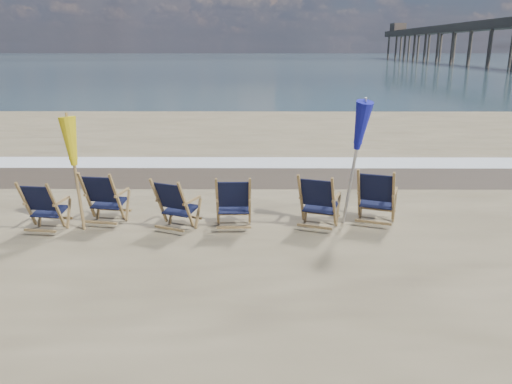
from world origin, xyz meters
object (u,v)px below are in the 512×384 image
beach_chair_4 (334,204)px  umbrella_blue (355,129)px  beach_chair_5 (393,199)px  umbrella_yellow (73,148)px  fishing_pier (508,37)px  beach_chair_0 (56,208)px  beach_chair_3 (250,203)px  beach_chair_1 (117,199)px  beach_chair_2 (186,207)px

beach_chair_4 → umbrella_blue: bearing=-122.3°
beach_chair_4 → beach_chair_5: (1.11, 0.24, 0.02)m
umbrella_yellow → fishing_pier: fishing_pier is taller
umbrella_blue → fishing_pier: fishing_pier is taller
beach_chair_0 → umbrella_yellow: umbrella_yellow is taller
beach_chair_3 → umbrella_blue: 2.26m
beach_chair_4 → umbrella_yellow: umbrella_yellow is taller
beach_chair_5 → fishing_pier: 79.54m
beach_chair_1 → beach_chair_2: size_ratio=1.05×
beach_chair_1 → umbrella_blue: umbrella_blue is taller
beach_chair_5 → beach_chair_3: bearing=23.6°
umbrella_blue → beach_chair_3: bearing=-174.3°
beach_chair_1 → beach_chair_3: beach_chair_1 is taller
beach_chair_4 → beach_chair_0: bearing=22.2°
beach_chair_4 → umbrella_blue: 1.36m
beach_chair_5 → fishing_pier: bearing=-96.2°
umbrella_yellow → fishing_pier: size_ratio=0.01×
beach_chair_1 → umbrella_yellow: (-0.66, -0.10, 0.97)m
beach_chair_1 → beach_chair_5: size_ratio=0.96×
beach_chair_2 → fishing_pier: bearing=-94.8°
beach_chair_2 → umbrella_yellow: umbrella_yellow is taller
fishing_pier → beach_chair_4: bearing=-117.2°
umbrella_yellow → beach_chair_1: bearing=9.0°
beach_chair_5 → umbrella_yellow: bearing=21.1°
beach_chair_3 → umbrella_yellow: (-3.08, 0.07, 0.99)m
beach_chair_1 → beach_chair_3: size_ratio=1.02×
beach_chair_1 → beach_chair_5: (5.00, -0.03, 0.02)m
beach_chair_1 → beach_chair_2: (1.30, -0.38, -0.02)m
beach_chair_4 → fishing_pier: fishing_pier is taller
beach_chair_0 → fishing_pier: fishing_pier is taller
beach_chair_1 → fishing_pier: bearing=-110.1°
beach_chair_1 → beach_chair_0: bearing=32.4°
beach_chair_1 → umbrella_blue: 4.44m
beach_chair_0 → beach_chair_1: (0.96, 0.40, 0.03)m
beach_chair_2 → umbrella_yellow: size_ratio=0.50×
beach_chair_4 → umbrella_blue: umbrella_blue is taller
beach_chair_0 → beach_chair_1: bearing=-149.4°
beach_chair_3 → umbrella_yellow: bearing=-3.3°
beach_chair_2 → umbrella_yellow: bearing=16.1°
beach_chair_3 → beach_chair_0: bearing=1.9°
beach_chair_2 → beach_chair_4: (2.59, 0.11, 0.03)m
beach_chair_4 → umbrella_blue: (0.35, 0.27, 1.28)m
beach_chair_1 → beach_chair_5: bearing=-170.7°
beach_chair_2 → beach_chair_5: beach_chair_5 is taller
beach_chair_1 → fishing_pier: (40.53, 71.01, 4.12)m
beach_chair_4 → beach_chair_5: beach_chair_5 is taller
beach_chair_2 → beach_chair_4: size_ratio=0.95×
beach_chair_2 → fishing_pier: (39.23, 71.39, 4.15)m
beach_chair_5 → beach_chair_0: bearing=23.9°
beach_chair_0 → beach_chair_5: (5.96, 0.38, 0.06)m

